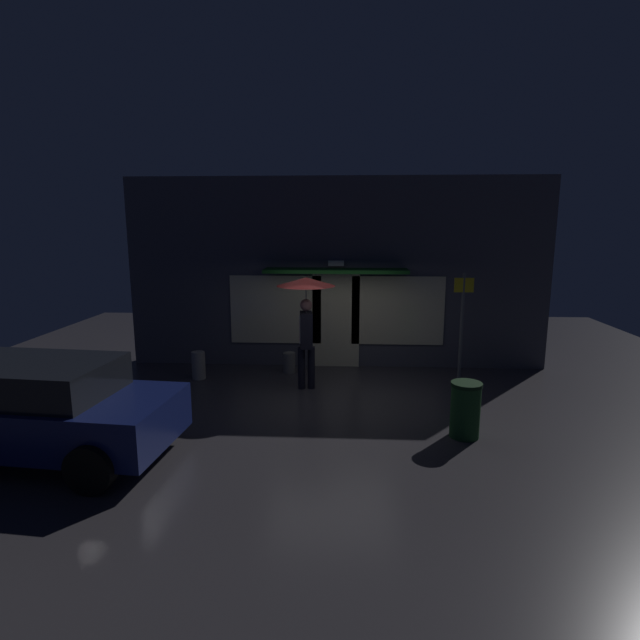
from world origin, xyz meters
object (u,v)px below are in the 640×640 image
(sidewalk_bollard, at_px, (289,363))
(sidewalk_bollard_2, at_px, (199,365))
(street_sign_post, at_px, (462,321))
(person_with_umbrella, at_px, (306,303))
(trash_bin, at_px, (465,410))
(parked_car, at_px, (35,408))

(sidewalk_bollard, distance_m, sidewalk_bollard_2, 2.00)
(street_sign_post, height_order, sidewalk_bollard, street_sign_post)
(person_with_umbrella, xyz_separation_m, sidewalk_bollard_2, (-2.40, 0.53, -1.48))
(person_with_umbrella, xyz_separation_m, trash_bin, (2.69, -2.22, -1.33))
(parked_car, relative_size, sidewalk_bollard, 8.98)
(street_sign_post, relative_size, trash_bin, 2.61)
(sidewalk_bollard, distance_m, trash_bin, 4.60)
(sidewalk_bollard_2, distance_m, trash_bin, 5.79)
(person_with_umbrella, height_order, trash_bin, person_with_umbrella)
(person_with_umbrella, height_order, parked_car, person_with_umbrella)
(sidewalk_bollard, relative_size, sidewalk_bollard_2, 0.76)
(parked_car, height_order, sidewalk_bollard, parked_car)
(sidewalk_bollard, bearing_deg, street_sign_post, -7.22)
(street_sign_post, relative_size, sidewalk_bollard_2, 3.87)
(parked_car, bearing_deg, sidewalk_bollard_2, 76.48)
(street_sign_post, bearing_deg, sidewalk_bollard, 172.78)
(parked_car, distance_m, sidewalk_bollard_2, 3.98)
(parked_car, distance_m, street_sign_post, 7.90)
(sidewalk_bollard, bearing_deg, parked_car, -126.12)
(sidewalk_bollard_2, bearing_deg, street_sign_post, 1.00)
(parked_car, relative_size, street_sign_post, 1.77)
(street_sign_post, distance_m, sidewalk_bollard, 3.89)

